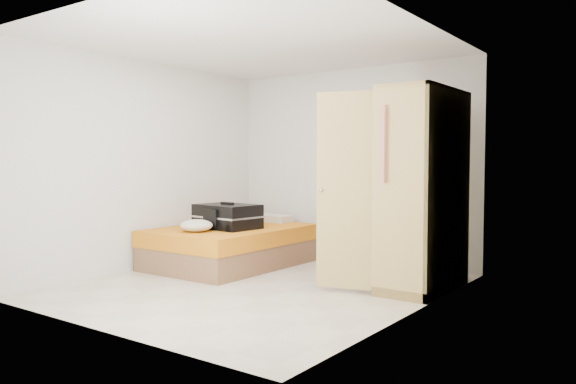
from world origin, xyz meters
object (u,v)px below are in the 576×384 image
Objects in this scene: person at (376,196)px; round_cushion at (196,226)px; bed at (231,246)px; suitcase at (227,216)px; wardrobe at (417,195)px.

person is 2.18m from round_cushion.
suitcase is at bearing -67.33° from bed.
round_cushion is at bearing 112.96° from person.
person is at bearing 24.03° from round_cushion.
person is at bearing 7.98° from bed.
suitcase is 2.12× the size of round_cushion.
bed is at bearing -177.41° from wardrobe.
person is 4.86× the size of round_cushion.
wardrobe is at bearing 15.82° from round_cushion.
wardrobe is 0.58m from person.
round_cushion is (-2.52, -0.71, -0.42)m from wardrobe.
person reaches higher than suitcase.
round_cushion reaches higher than bed.
bed is at bearing 96.92° from person.
bed is at bearing 118.04° from suitcase.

